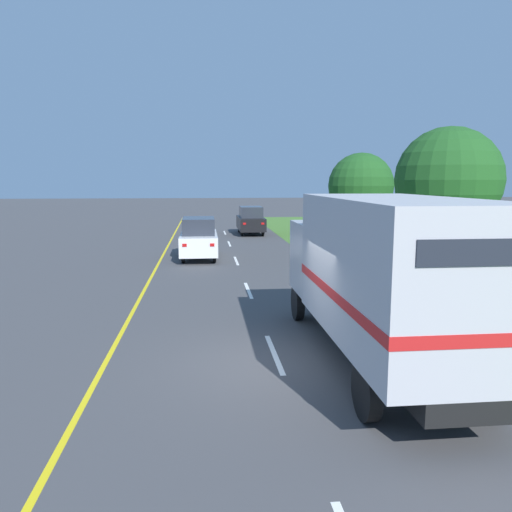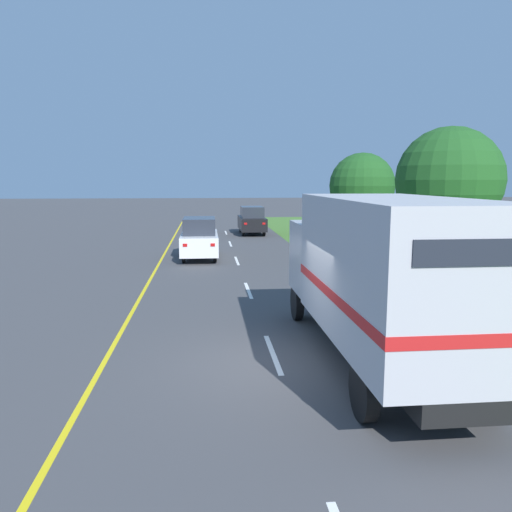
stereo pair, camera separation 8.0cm
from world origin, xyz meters
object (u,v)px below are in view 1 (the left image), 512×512
Objects in this scene: lead_car_white at (199,238)px; roadside_tree_mid at (440,197)px; horse_trailer_truck at (381,273)px; delineator_post at (447,327)px; roadside_tree_far at (361,186)px; roadside_tree_near at (448,180)px; lead_car_black_ahead at (251,220)px; highway_sign at (430,239)px.

roadside_tree_mid is (13.55, 2.16, 1.90)m from lead_car_white.
horse_trailer_truck is 8.49× the size of delineator_post.
roadside_tree_near is at bearing -88.55° from roadside_tree_far.
roadside_tree_mid is at bearing 9.05° from lead_car_white.
horse_trailer_truck is at bearing -89.42° from lead_car_black_ahead.
lead_car_white is 4.77× the size of delineator_post.
highway_sign reaches higher than delineator_post.
highway_sign is (4.49, 7.30, -0.22)m from horse_trailer_truck.
delineator_post is (2.23, -25.34, -0.50)m from lead_car_black_ahead.
roadside_tree_far is at bearing 73.33° from horse_trailer_truck.
lead_car_black_ahead reaches higher than delineator_post.
roadside_tree_far is at bearing 36.77° from lead_car_white.
horse_trailer_truck is 1.79× the size of lead_car_black_ahead.
roadside_tree_near reaches higher than horse_trailer_truck.
roadside_tree_mid is 18.24m from delineator_post.
roadside_tree_near is at bearing 57.65° from highway_sign.
delineator_post is at bearing -115.12° from roadside_tree_mid.
roadside_tree_near is (2.75, 4.34, 2.12)m from highway_sign.
horse_trailer_truck is 8.58m from highway_sign.
highway_sign is at bearing -42.75° from lead_car_white.
horse_trailer_truck is 2.82× the size of highway_sign.
horse_trailer_truck is at bearing -75.42° from lead_car_white.
lead_car_white is 11.72m from lead_car_black_ahead.
roadside_tree_mid is (9.63, 17.24, 0.93)m from horse_trailer_truck.
roadside_tree_near is at bearing -62.74° from lead_car_black_ahead.
roadside_tree_far is (-2.69, 5.96, 0.59)m from roadside_tree_mid.
roadside_tree_mid is at bearing 60.80° from horse_trailer_truck.
lead_car_white is 1.58× the size of highway_sign.
highway_sign is 0.65× the size of roadside_tree_mid.
highway_sign is 0.50× the size of roadside_tree_far.
roadside_tree_mid is at bearing 64.88° from delineator_post.
roadside_tree_near is at bearing 63.91° from delineator_post.
roadside_tree_mid reaches higher than lead_car_white.
roadside_tree_mid is at bearing -65.73° from roadside_tree_far.
lead_car_black_ahead is (3.66, 11.13, -0.02)m from lead_car_white.
lead_car_white is at bearing 112.49° from delineator_post.
lead_car_black_ahead is at bearing 157.34° from roadside_tree_far.
highway_sign reaches higher than lead_car_white.
roadside_tree_mid reaches higher than horse_trailer_truck.
roadside_tree_far is at bearing 81.21° from highway_sign.
roadside_tree_far reaches higher than roadside_tree_mid.
horse_trailer_truck is 19.77m from roadside_tree_mid.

